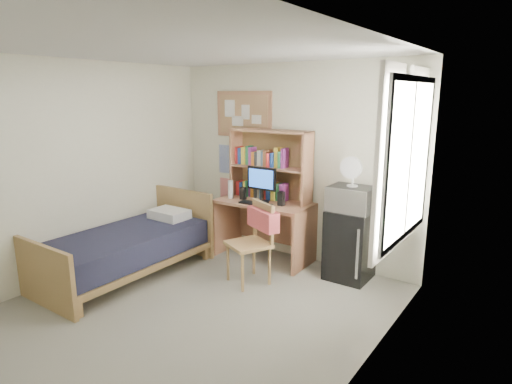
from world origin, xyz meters
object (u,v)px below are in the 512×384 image
Objects in this scene: speaker_left at (243,193)px; speaker_right at (281,199)px; desk at (264,230)px; mini_fridge at (350,244)px; bed at (126,254)px; microwave at (352,199)px; bulletin_board at (244,114)px; desk_fan at (353,173)px; monitor at (262,186)px; desk_chair at (248,244)px.

speaker_left is 0.60m from speaker_right.
desk is 1.50× the size of mini_fridge.
bed is 2.82m from microwave.
mini_fridge is at bearing -8.15° from bulletin_board.
desk_fan is (1.21, 0.05, 0.90)m from desk.
bed is 1.91m from monitor.
speaker_right reaches higher than desk_chair.
mini_fridge is 5.11× the size of speaker_left.
speaker_right is at bearing -172.83° from mini_fridge.
desk_fan is (1.78, -0.27, -0.62)m from bulletin_board.
monitor is 2.69× the size of speaker_left.
mini_fridge is 0.88m from desk_fan.
monitor reaches higher than speaker_right.
bulletin_board is 0.73× the size of desk.
desk_fan is at bearing 3.64° from monitor.
speaker_left is at bearing -175.99° from microwave.
mini_fridge is 4.71× the size of speaker_right.
desk is 0.64× the size of bed.
desk_chair is at bearing -92.53° from speaker_right.
bulletin_board is 1.99m from desk_chair.
speaker_left is (-0.30, -0.07, 0.48)m from desk.
mini_fridge is at bearing 90.00° from microwave.
desk is at bearing -177.16° from mini_fridge.
mini_fridge is 1.69× the size of microwave.
monitor is (-0.29, 0.69, 0.54)m from desk_chair.
microwave is at bearing 65.00° from desk_chair.
monitor is (0.57, -0.38, -0.90)m from bulletin_board.
desk_chair is 5.83× the size of speaker_left.
microwave is 0.30m from desk_fan.
speaker_right reaches higher than mini_fridge.
monitor is at bearing -174.32° from mini_fridge.
monitor reaches higher than desk_chair.
desk is 2.53× the size of microwave.
desk_chair is at bearing 27.07° from bed.
desk_chair is (0.86, -1.07, -1.43)m from bulletin_board.
bulletin_board is 1.86× the size of microwave.
bulletin_board is 2.47m from bed.
speaker_right reaches higher than speaker_left.
desk is at bearing 53.36° from bed.
microwave reaches higher than mini_fridge.
microwave is (0.00, -0.02, 0.57)m from mini_fridge.
speaker_left reaches higher than bed.
mini_fridge is at bearing 33.48° from bed.
bulletin_board is 1.10× the size of mini_fridge.
desk_chair is 0.92m from monitor.
microwave reaches higher than desk_chair.
microwave is (2.28, 1.50, 0.72)m from bed.
desk_chair is 1.47m from desk_fan.
mini_fridge is at bearing 65.71° from desk_chair.
bulletin_board is 1.66m from desk.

